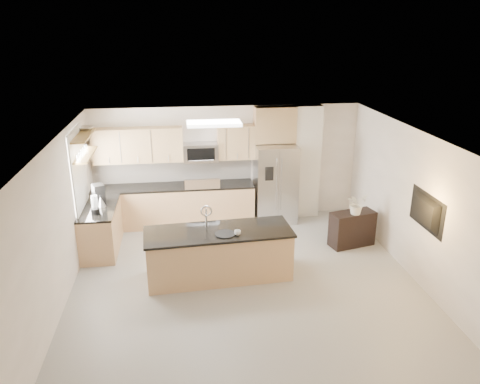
{
  "coord_description": "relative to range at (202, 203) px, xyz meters",
  "views": [
    {
      "loc": [
        -1.04,
        -6.95,
        4.31
      ],
      "look_at": [
        0.05,
        1.3,
        1.3
      ],
      "focal_mm": 35.0,
      "sensor_mm": 36.0,
      "label": 1
    }
  ],
  "objects": [
    {
      "name": "credenza",
      "position": [
        2.96,
        -1.54,
        -0.11
      ],
      "size": [
        0.97,
        0.58,
        0.72
      ],
      "primitive_type": "cube",
      "rotation": [
        0.0,
        0.0,
        0.24
      ],
      "color": "black",
      "rests_on": "floor"
    },
    {
      "name": "blender",
      "position": [
        -2.07,
        -1.44,
        0.61
      ],
      "size": [
        0.16,
        0.16,
        0.37
      ],
      "color": "black",
      "rests_on": "left_counter"
    },
    {
      "name": "cup",
      "position": [
        0.47,
        -2.66,
        0.46
      ],
      "size": [
        0.13,
        0.13,
        0.09
      ],
      "primitive_type": "imported",
      "rotation": [
        0.0,
        0.0,
        -0.15
      ],
      "color": "white",
      "rests_on": "island"
    },
    {
      "name": "refrigerator",
      "position": [
        1.66,
        -0.05,
        0.42
      ],
      "size": [
        0.92,
        0.78,
        1.78
      ],
      "color": "#A8A8AA",
      "rests_on": "floor"
    },
    {
      "name": "upper_cabinets",
      "position": [
        -0.7,
        0.16,
        1.35
      ],
      "size": [
        3.5,
        0.33,
        0.75
      ],
      "color": "tan",
      "rests_on": "wall_back"
    },
    {
      "name": "television",
      "position": [
        3.51,
        -3.12,
        0.88
      ],
      "size": [
        0.14,
        1.08,
        0.62
      ],
      "primitive_type": "imported",
      "rotation": [
        0.0,
        0.0,
        1.57
      ],
      "color": "black",
      "rests_on": "wall_right"
    },
    {
      "name": "kettle",
      "position": [
        -2.02,
        -1.07,
        0.55
      ],
      "size": [
        0.18,
        0.18,
        0.23
      ],
      "color": "#A8A8AA",
      "rests_on": "left_counter"
    },
    {
      "name": "back_counter",
      "position": [
        -0.63,
        0.01,
        -0.0
      ],
      "size": [
        3.55,
        0.66,
        1.44
      ],
      "color": "tan",
      "rests_on": "floor"
    },
    {
      "name": "range",
      "position": [
        0.0,
        0.0,
        0.0
      ],
      "size": [
        0.76,
        0.64,
        1.14
      ],
      "color": "black",
      "rests_on": "floor"
    },
    {
      "name": "partition_column",
      "position": [
        2.42,
        0.18,
        0.83
      ],
      "size": [
        0.6,
        0.3,
        2.6
      ],
      "primitive_type": "cube",
      "color": "white",
      "rests_on": "floor"
    },
    {
      "name": "floor",
      "position": [
        0.6,
        -2.92,
        -0.47
      ],
      "size": [
        6.5,
        6.5,
        0.0
      ],
      "primitive_type": "plane",
      "color": "#9A9993",
      "rests_on": "ground"
    },
    {
      "name": "wall_back",
      "position": [
        0.6,
        0.33,
        0.83
      ],
      "size": [
        6.0,
        0.02,
        2.6
      ],
      "primitive_type": "cube",
      "color": "white",
      "rests_on": "floor"
    },
    {
      "name": "wall_left",
      "position": [
        -2.4,
        -2.92,
        0.83
      ],
      "size": [
        0.02,
        6.5,
        2.6
      ],
      "primitive_type": "cube",
      "color": "white",
      "rests_on": "floor"
    },
    {
      "name": "ceiling",
      "position": [
        0.6,
        -2.92,
        2.13
      ],
      "size": [
        6.0,
        6.5,
        0.02
      ],
      "primitive_type": "cube",
      "color": "silver",
      "rests_on": "wall_back"
    },
    {
      "name": "window",
      "position": [
        -2.38,
        -1.07,
        1.18
      ],
      "size": [
        0.04,
        1.15,
        1.65
      ],
      "color": "white",
      "rests_on": "wall_left"
    },
    {
      "name": "platter",
      "position": [
        0.26,
        -2.61,
        0.43
      ],
      "size": [
        0.4,
        0.4,
        0.02
      ],
      "primitive_type": "cylinder",
      "rotation": [
        0.0,
        0.0,
        -0.15
      ],
      "color": "black",
      "rests_on": "island"
    },
    {
      "name": "wall_front",
      "position": [
        0.6,
        -6.17,
        0.83
      ],
      "size": [
        6.0,
        0.02,
        2.6
      ],
      "primitive_type": "cube",
      "color": "white",
      "rests_on": "floor"
    },
    {
      "name": "microwave",
      "position": [
        0.0,
        0.12,
        1.16
      ],
      "size": [
        0.76,
        0.4,
        0.4
      ],
      "color": "#A8A8AA",
      "rests_on": "upper_cabinets"
    },
    {
      "name": "shelf_lower",
      "position": [
        -2.25,
        -0.97,
        1.48
      ],
      "size": [
        0.3,
        1.2,
        0.04
      ],
      "primitive_type": "cube",
      "color": "olive",
      "rests_on": "wall_left"
    },
    {
      "name": "coffee_maker",
      "position": [
        -2.09,
        -0.84,
        0.63
      ],
      "size": [
        0.28,
        0.31,
        0.38
      ],
      "color": "black",
      "rests_on": "left_counter"
    },
    {
      "name": "flower_vase",
      "position": [
        2.98,
        -1.62,
        0.58
      ],
      "size": [
        0.74,
        0.69,
        0.66
      ],
      "primitive_type": "imported",
      "rotation": [
        0.0,
        0.0,
        0.37
      ],
      "color": "white",
      "rests_on": "credenza"
    },
    {
      "name": "wall_right",
      "position": [
        3.6,
        -2.92,
        0.83
      ],
      "size": [
        0.02,
        6.5,
        2.6
      ],
      "primitive_type": "cube",
      "color": "white",
      "rests_on": "floor"
    },
    {
      "name": "island",
      "position": [
        0.16,
        -2.44,
        -0.02
      ],
      "size": [
        2.63,
        1.09,
        1.32
      ],
      "rotation": [
        0.0,
        0.0,
        0.06
      ],
      "color": "tan",
      "rests_on": "floor"
    },
    {
      "name": "left_counter",
      "position": [
        -2.07,
        -1.07,
        -0.01
      ],
      "size": [
        0.66,
        1.5,
        0.92
      ],
      "color": "tan",
      "rests_on": "floor"
    },
    {
      "name": "ceiling_fixture",
      "position": [
        0.2,
        -1.32,
        2.09
      ],
      "size": [
        1.0,
        0.5,
        0.06
      ],
      "primitive_type": "cube",
      "color": "white",
      "rests_on": "ceiling"
    },
    {
      "name": "shelf_upper",
      "position": [
        -2.25,
        -0.97,
        1.85
      ],
      "size": [
        0.3,
        1.2,
        0.04
      ],
      "primitive_type": "cube",
      "color": "olive",
      "rests_on": "wall_left"
    },
    {
      "name": "bowl",
      "position": [
        -2.25,
        -0.57,
        1.91
      ],
      "size": [
        0.48,
        0.48,
        0.09
      ],
      "primitive_type": "imported",
      "rotation": [
        0.0,
        0.0,
        -0.29
      ],
      "color": "#A8A8AA",
      "rests_on": "shelf_upper"
    }
  ]
}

